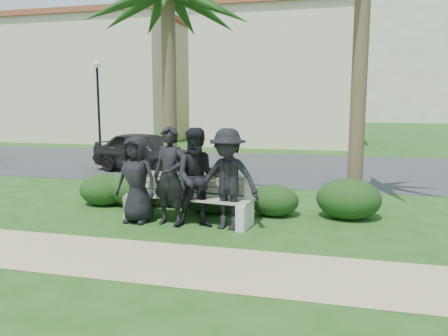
{
  "coord_description": "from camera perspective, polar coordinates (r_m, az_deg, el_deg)",
  "views": [
    {
      "loc": [
        2.25,
        -7.41,
        2.26
      ],
      "look_at": [
        0.13,
        1.0,
        0.97
      ],
      "focal_mm": 35.0,
      "sensor_mm": 36.0,
      "label": 1
    }
  ],
  "objects": [
    {
      "name": "man_d",
      "position": [
        7.82,
        0.46,
        -1.47
      ],
      "size": [
        1.24,
        0.79,
        1.82
      ],
      "primitive_type": "imported",
      "rotation": [
        0.0,
        0.0,
        -0.1
      ],
      "color": "black",
      "rests_on": "ground"
    },
    {
      "name": "hotel_tower",
      "position": [
        64.48,
        25.74,
        17.64
      ],
      "size": [
        26.0,
        18.0,
        37.3
      ],
      "color": "beige",
      "rests_on": "ground"
    },
    {
      "name": "ground",
      "position": [
        8.07,
        -2.64,
        -7.81
      ],
      "size": [
        160.0,
        160.0,
        0.0
      ],
      "primitive_type": "plane",
      "color": "#1C4714",
      "rests_on": "ground"
    },
    {
      "name": "hedge_e",
      "position": [
        8.92,
        6.56,
        -4.12
      ],
      "size": [
        1.0,
        0.82,
        0.65
      ],
      "primitive_type": "ellipsoid",
      "color": "#0E3411",
      "rests_on": "ground"
    },
    {
      "name": "hedge_b",
      "position": [
        9.89,
        -11.3,
        -2.39
      ],
      "size": [
        1.3,
        1.07,
        0.85
      ],
      "primitive_type": "ellipsoid",
      "color": "#0E3411",
      "rests_on": "ground"
    },
    {
      "name": "stucco_bldg_left",
      "position": [
        29.17,
        -15.37,
        10.95
      ],
      "size": [
        10.4,
        8.4,
        7.3
      ],
      "color": "beige",
      "rests_on": "ground"
    },
    {
      "name": "hedge_a",
      "position": [
        10.16,
        -15.44,
        -2.63
      ],
      "size": [
        1.1,
        0.91,
        0.72
      ],
      "primitive_type": "ellipsoid",
      "color": "#0E3411",
      "rests_on": "ground"
    },
    {
      "name": "park_bench",
      "position": [
        8.42,
        -4.76,
        -4.35
      ],
      "size": [
        2.58,
        0.89,
        0.88
      ],
      "rotation": [
        0.0,
        0.0,
        -0.13
      ],
      "color": "gray",
      "rests_on": "ground"
    },
    {
      "name": "man_c",
      "position": [
        7.94,
        -3.4,
        -1.31
      ],
      "size": [
        1.05,
        0.92,
        1.83
      ],
      "primitive_type": "imported",
      "rotation": [
        0.0,
        0.0,
        0.29
      ],
      "color": "black",
      "rests_on": "ground"
    },
    {
      "name": "man_a",
      "position": [
        8.43,
        -11.34,
        -1.49
      ],
      "size": [
        0.85,
        0.6,
        1.65
      ],
      "primitive_type": "imported",
      "rotation": [
        0.0,
        0.0,
        -0.1
      ],
      "color": "black",
      "rests_on": "ground"
    },
    {
      "name": "car_a",
      "position": [
        14.59,
        -10.11,
        2.08
      ],
      "size": [
        4.21,
        2.8,
        1.33
      ],
      "primitive_type": "imported",
      "rotation": [
        0.0,
        0.0,
        1.23
      ],
      "color": "black",
      "rests_on": "ground"
    },
    {
      "name": "asphalt_street",
      "position": [
        15.74,
        5.81,
        0.18
      ],
      "size": [
        160.0,
        8.0,
        0.01
      ],
      "primitive_type": "cube",
      "color": "#2D2D30",
      "rests_on": "ground"
    },
    {
      "name": "hedge_c",
      "position": [
        9.76,
        -6.05,
        -2.94
      ],
      "size": [
        1.04,
        0.86,
        0.68
      ],
      "primitive_type": "ellipsoid",
      "color": "#0E3411",
      "rests_on": "ground"
    },
    {
      "name": "hedge_f",
      "position": [
        8.98,
        15.97,
        -3.75
      ],
      "size": [
        1.26,
        1.04,
        0.82
      ],
      "primitive_type": "ellipsoid",
      "color": "#0E3411",
      "rests_on": "ground"
    },
    {
      "name": "man_b",
      "position": [
        8.13,
        -7.06,
        -1.07
      ],
      "size": [
        0.74,
        0.55,
        1.84
      ],
      "primitive_type": "imported",
      "rotation": [
        0.0,
        0.0,
        -0.17
      ],
      "color": "black",
      "rests_on": "ground"
    },
    {
      "name": "hedge_d",
      "position": [
        9.16,
        -1.31,
        -2.66
      ],
      "size": [
        1.51,
        1.25,
        0.98
      ],
      "primitive_type": "ellipsoid",
      "color": "#0E3411",
      "rests_on": "ground"
    },
    {
      "name": "footpath",
      "position": [
        6.46,
        -7.36,
        -12.11
      ],
      "size": [
        30.0,
        1.6,
        0.01
      ],
      "primitive_type": "cube",
      "color": "tan",
      "rests_on": "ground"
    },
    {
      "name": "street_lamp",
      "position": [
        22.45,
        -16.15,
        9.9
      ],
      "size": [
        0.36,
        0.36,
        4.29
      ],
      "color": "black",
      "rests_on": "ground"
    },
    {
      "name": "stucco_bldg_right",
      "position": [
        25.66,
        7.03,
        11.56
      ],
      "size": [
        8.4,
        8.4,
        7.3
      ],
      "color": "beige",
      "rests_on": "ground"
    }
  ]
}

